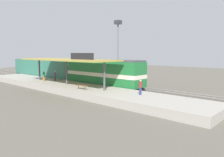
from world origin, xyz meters
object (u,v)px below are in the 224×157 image
(platform_bench, at_px, (82,86))
(locomotive, at_px, (103,74))
(person_waiting, at_px, (140,86))
(person_walking, at_px, (55,75))
(passenger_carriage_single, at_px, (43,69))
(person_boarding, at_px, (44,75))
(light_mast, at_px, (118,38))

(platform_bench, height_order, locomotive, locomotive)
(person_waiting, xyz_separation_m, person_walking, (0.52, 18.07, 0.00))
(passenger_carriage_single, distance_m, person_boarding, 10.18)
(light_mast, height_order, person_boarding, light_mast)
(light_mast, height_order, person_waiting, light_mast)
(passenger_carriage_single, bearing_deg, person_waiting, -98.03)
(person_walking, relative_size, person_boarding, 1.00)
(passenger_carriage_single, bearing_deg, person_walking, -109.10)
(person_walking, height_order, person_boarding, same)
(person_waiting, bearing_deg, person_walking, 88.34)
(person_waiting, height_order, person_walking, same)
(person_waiting, relative_size, person_boarding, 1.00)
(locomotive, relative_size, passenger_carriage_single, 0.72)
(locomotive, xyz_separation_m, person_walking, (-3.42, 8.13, -0.56))
(person_boarding, bearing_deg, locomotive, -61.48)
(platform_bench, bearing_deg, passenger_carriage_single, 73.39)
(person_waiting, bearing_deg, light_mast, 49.42)
(passenger_carriage_single, bearing_deg, locomotive, -90.00)
(person_waiting, bearing_deg, locomotive, 68.38)
(platform_bench, height_order, light_mast, light_mast)
(person_boarding, bearing_deg, person_walking, -32.65)
(platform_bench, distance_m, person_boarding, 11.28)
(passenger_carriage_single, bearing_deg, light_mast, -61.28)
(platform_bench, distance_m, person_waiting, 8.12)
(platform_bench, bearing_deg, person_waiting, -75.28)
(platform_bench, relative_size, person_waiting, 0.99)
(person_walking, bearing_deg, platform_bench, -104.15)
(platform_bench, xyz_separation_m, light_mast, (13.80, 5.88, 7.05))
(person_boarding, bearing_deg, passenger_carriage_single, 60.87)
(locomotive, bearing_deg, light_mast, 25.77)
(light_mast, relative_size, person_walking, 6.84)
(platform_bench, xyz_separation_m, locomotive, (6.00, 2.11, 1.07))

